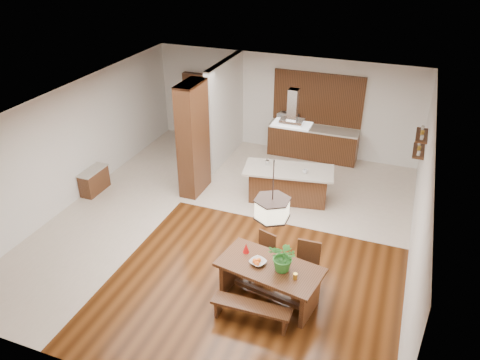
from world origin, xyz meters
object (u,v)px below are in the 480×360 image
at_px(dining_chair_right, 306,269).
at_px(microwave, 288,119).
at_px(foliage_plant, 284,257).
at_px(pendant_lantern, 273,196).
at_px(island_cup, 305,171).
at_px(dining_table, 270,275).
at_px(dining_bench, 251,313).
at_px(hallway_console, 94,181).
at_px(kitchen_island, 288,184).
at_px(range_hood, 293,108).
at_px(dining_chair_left, 262,255).
at_px(fruit_bowl, 258,262).

distance_m(dining_chair_right, microwave, 6.11).
distance_m(foliage_plant, microwave, 6.47).
bearing_deg(foliage_plant, microwave, 105.11).
distance_m(pendant_lantern, island_cup, 3.69).
relative_size(dining_table, foliage_plant, 3.44).
xyz_separation_m(dining_table, dining_bench, (-0.12, -0.66, -0.37)).
xyz_separation_m(hallway_console, dining_chair_right, (5.99, -1.71, 0.19)).
distance_m(dining_chair_right, kitchen_island, 3.30).
distance_m(dining_bench, range_hood, 4.82).
bearing_deg(dining_chair_right, pendant_lantern, -140.97).
xyz_separation_m(dining_chair_left, range_hood, (-0.27, 2.92, 2.02)).
distance_m(hallway_console, kitchen_island, 5.00).
height_order(fruit_bowl, microwave, microwave).
bearing_deg(microwave, dining_bench, -62.83).
bearing_deg(hallway_console, pendant_lantern, -21.93).
height_order(dining_bench, range_hood, range_hood).
relative_size(dining_chair_right, island_cup, 8.30).
bearing_deg(foliage_plant, island_cup, 97.74).
relative_size(dining_chair_left, fruit_bowl, 3.17).
xyz_separation_m(pendant_lantern, island_cup, (-0.21, 3.45, -1.30)).
relative_size(fruit_bowl, range_hood, 0.31).
distance_m(dining_chair_left, dining_chair_right, 0.93).
distance_m(hallway_console, fruit_bowl, 5.68).
bearing_deg(island_cup, dining_bench, -88.64).
xyz_separation_m(dining_bench, foliage_plant, (0.37, 0.64, 0.87)).
distance_m(dining_bench, dining_chair_right, 1.36).
bearing_deg(dining_chair_right, dining_table, -140.97).
relative_size(dining_table, fruit_bowl, 7.07).
xyz_separation_m(dining_bench, dining_chair_left, (-0.24, 1.30, 0.25)).
bearing_deg(kitchen_island, island_cup, -24.07).
bearing_deg(foliage_plant, dining_chair_right, 59.14).
relative_size(foliage_plant, island_cup, 4.78).
height_order(dining_table, range_hood, range_hood).
xyz_separation_m(dining_table, dining_chair_left, (-0.36, 0.64, -0.12)).
relative_size(dining_bench, pendant_lantern, 1.08).
bearing_deg(foliage_plant, range_hood, 103.96).
relative_size(dining_table, microwave, 3.58).
xyz_separation_m(pendant_lantern, range_hood, (-0.63, 3.56, 0.22)).
bearing_deg(dining_bench, dining_chair_right, 59.50).
bearing_deg(pendant_lantern, range_hood, 100.08).
bearing_deg(dining_chair_left, pendant_lantern, -42.80).
bearing_deg(dining_table, dining_chair_left, 119.35).
relative_size(dining_bench, microwave, 2.53).
bearing_deg(foliage_plant, pendant_lantern, 175.42).
bearing_deg(kitchen_island, dining_table, -89.63).
bearing_deg(fruit_bowl, hallway_console, 157.07).
bearing_deg(microwave, dining_chair_left, -62.79).
bearing_deg(foliage_plant, dining_chair_left, 133.05).
xyz_separation_m(hallway_console, microwave, (4.01, 4.03, 0.79)).
bearing_deg(island_cup, dining_chair_left, -92.99).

